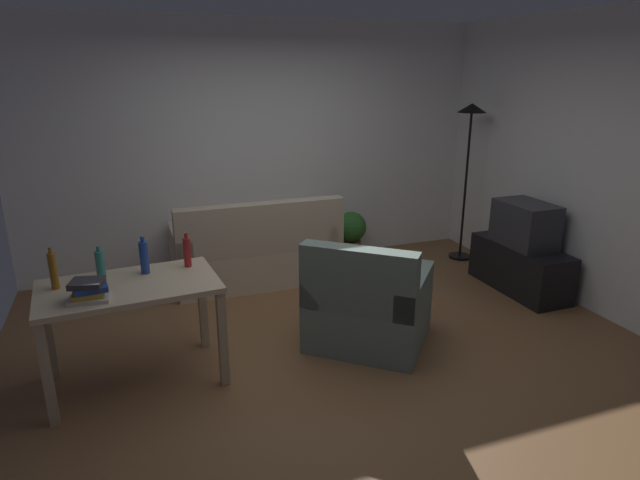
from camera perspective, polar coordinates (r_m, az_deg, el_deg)
name	(u,v)px	position (r m, az deg, el deg)	size (l,w,h in m)	color
ground_plane	(329,346)	(4.56, 1.01, -11.11)	(5.20, 4.40, 0.02)	brown
wall_rear	(259,146)	(6.15, -6.44, 9.82)	(5.20, 0.10, 2.70)	white
wall_right	(597,164)	(5.56, 27.17, 7.14)	(0.10, 4.40, 2.70)	silver
couch	(256,253)	(5.76, -6.72, -1.41)	(1.70, 0.84, 0.92)	beige
tv_stand	(520,267)	(5.89, 20.35, -2.73)	(0.44, 1.10, 0.48)	black
tv	(525,224)	(5.75, 20.86, 1.57)	(0.41, 0.60, 0.44)	#2D2D33
torchiere_lamp	(469,139)	(6.41, 15.49, 10.20)	(0.32, 0.32, 1.81)	black
desk	(130,299)	(4.02, -19.39, -5.85)	(1.25, 0.79, 0.76)	#C6B28E
potted_plant	(351,232)	(6.41, 3.29, 0.88)	(0.36, 0.36, 0.57)	brown
armchair	(367,307)	(4.46, 5.02, -7.10)	(1.23, 1.22, 0.92)	slate
bottle_amber	(53,270)	(4.05, -26.33, -2.90)	(0.05, 0.05, 0.29)	#9E6019
bottle_tall	(100,263)	(4.15, -22.18, -2.30)	(0.06, 0.06, 0.23)	teal
bottle_blue	(144,257)	(4.10, -18.07, -1.72)	(0.06, 0.06, 0.28)	#2347A3
bottle_red	(187,252)	(4.15, -13.85, -1.22)	(0.06, 0.06, 0.26)	#AD2323
book_stack	(89,290)	(3.78, -23.22, -4.91)	(0.27, 0.21, 0.14)	beige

